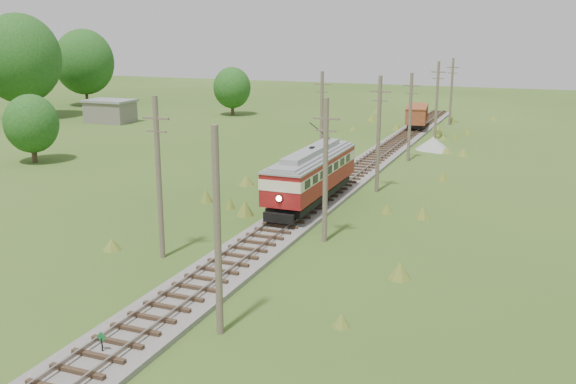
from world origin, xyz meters
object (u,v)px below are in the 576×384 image
at_px(switch_marker, 102,342).
at_px(gondola, 417,115).
at_px(gravel_pile, 434,144).
at_px(streetcar, 312,172).

relative_size(switch_marker, gondola, 0.14).
bearing_deg(gondola, gravel_pile, -79.19).
xyz_separation_m(streetcar, gondola, (-0.00, 38.81, -0.71)).
height_order(switch_marker, gondola, gondola).
xyz_separation_m(switch_marker, gondola, (0.20, 62.14, 1.28)).
bearing_deg(streetcar, gondola, 89.64).
distance_m(streetcar, gravel_pile, 26.30).
bearing_deg(streetcar, switch_marker, -90.85).
height_order(streetcar, gondola, streetcar).
bearing_deg(switch_marker, gravel_pile, 84.70).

